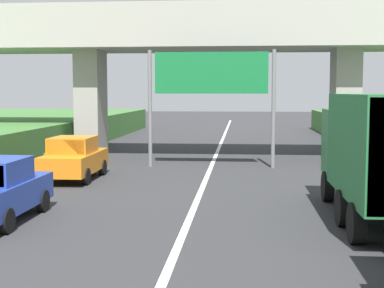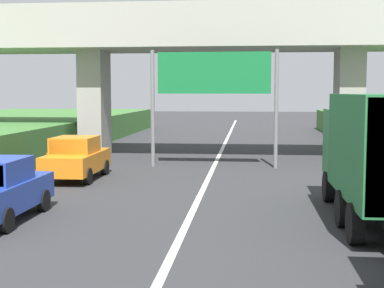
% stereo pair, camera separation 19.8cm
% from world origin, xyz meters
% --- Properties ---
extents(lane_centre_stripe, '(0.20, 89.58, 0.01)m').
position_xyz_m(lane_centre_stripe, '(0.00, 24.79, 0.00)').
color(lane_centre_stripe, white).
rests_on(lane_centre_stripe, ground).
extents(overpass_bridge, '(40.00, 4.80, 7.91)m').
position_xyz_m(overpass_bridge, '(0.00, 30.99, 5.98)').
color(overpass_bridge, '#ADA89E').
rests_on(overpass_bridge, ground).
extents(overhead_highway_sign, '(5.88, 0.18, 5.41)m').
position_xyz_m(overhead_highway_sign, '(0.00, 26.88, 4.00)').
color(overhead_highway_sign, slate).
rests_on(overhead_highway_sign, ground).
extents(truck_green, '(2.44, 7.30, 3.44)m').
position_xyz_m(truck_green, '(5.14, 16.30, 1.93)').
color(truck_green, black).
rests_on(truck_green, ground).
extents(car_orange, '(1.86, 4.10, 1.72)m').
position_xyz_m(car_orange, '(-5.23, 22.69, 0.86)').
color(car_orange, orange).
rests_on(car_orange, ground).
extents(construction_barrel_3, '(0.57, 0.57, 0.90)m').
position_xyz_m(construction_barrel_3, '(-6.47, 19.95, 0.46)').
color(construction_barrel_3, orange).
rests_on(construction_barrel_3, ground).
extents(construction_barrel_4, '(0.57, 0.57, 0.90)m').
position_xyz_m(construction_barrel_4, '(-6.66, 23.98, 0.46)').
color(construction_barrel_4, orange).
rests_on(construction_barrel_4, ground).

